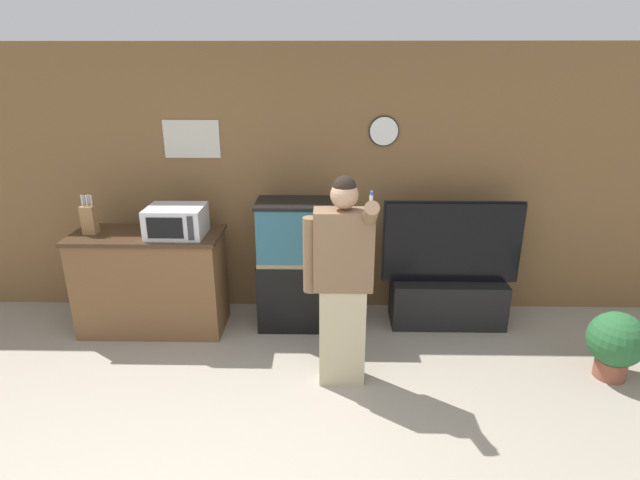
# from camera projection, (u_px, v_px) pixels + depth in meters

# --- Properties ---
(wall_back_paneled) EXTENTS (10.00, 0.08, 2.60)m
(wall_back_paneled) POSITION_uv_depth(u_px,v_px,m) (283.00, 183.00, 4.88)
(wall_back_paneled) COLOR brown
(wall_back_paneled) RESTS_ON ground_plane
(counter_island) EXTENTS (1.36, 0.58, 0.96)m
(counter_island) POSITION_uv_depth(u_px,v_px,m) (152.00, 282.00, 4.67)
(counter_island) COLOR brown
(counter_island) RESTS_ON ground_plane
(microwave) EXTENTS (0.50, 0.41, 0.26)m
(microwave) POSITION_uv_depth(u_px,v_px,m) (176.00, 221.00, 4.42)
(microwave) COLOR silver
(microwave) RESTS_ON counter_island
(knife_block) EXTENTS (0.12, 0.10, 0.36)m
(knife_block) POSITION_uv_depth(u_px,v_px,m) (89.00, 219.00, 4.47)
(knife_block) COLOR olive
(knife_block) RESTS_ON counter_island
(aquarium_on_stand) EXTENTS (0.82, 0.46, 1.23)m
(aquarium_on_stand) POSITION_uv_depth(u_px,v_px,m) (302.00, 265.00, 4.71)
(aquarium_on_stand) COLOR black
(aquarium_on_stand) RESTS_ON ground_plane
(tv_on_stand) EXTENTS (1.30, 0.40, 1.23)m
(tv_on_stand) POSITION_uv_depth(u_px,v_px,m) (448.00, 289.00, 4.80)
(tv_on_stand) COLOR black
(tv_on_stand) RESTS_ON ground_plane
(person_standing) EXTENTS (0.53, 0.40, 1.67)m
(person_standing) POSITION_uv_depth(u_px,v_px,m) (342.00, 281.00, 3.74)
(person_standing) COLOR #BCAD89
(person_standing) RESTS_ON ground_plane
(potted_plant) EXTENTS (0.44, 0.44, 0.57)m
(potted_plant) POSITION_uv_depth(u_px,v_px,m) (616.00, 342.00, 3.96)
(potted_plant) COLOR brown
(potted_plant) RESTS_ON ground_plane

